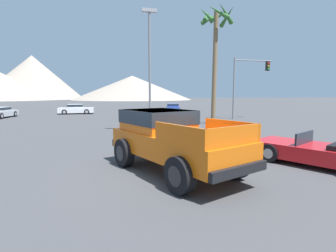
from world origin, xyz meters
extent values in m
plane|color=#424244|center=(0.00, 0.00, 0.00)|extent=(320.00, 320.00, 0.00)
cube|color=orange|center=(0.33, -0.47, 0.88)|extent=(3.73, 5.34, 0.69)
cube|color=orange|center=(-0.05, 0.44, 1.57)|extent=(2.52, 2.71, 0.70)
cube|color=#1E2833|center=(-0.05, 0.44, 1.70)|extent=(2.58, 2.77, 0.45)
cube|color=orange|center=(-0.01, -2.12, 1.46)|extent=(0.84, 1.86, 0.48)
cube|color=orange|center=(1.75, -1.39, 1.46)|extent=(0.84, 1.86, 0.48)
cube|color=orange|center=(1.23, -2.63, 1.46)|extent=(1.79, 0.81, 0.48)
cube|color=black|center=(-0.64, 1.86, 0.66)|extent=(1.86, 0.89, 0.24)
cube|color=black|center=(1.30, -2.81, 0.66)|extent=(1.86, 0.89, 0.24)
cylinder|color=black|center=(-1.20, 0.55, 0.48)|extent=(0.65, 1.00, 0.95)
cylinder|color=#232326|center=(-1.20, 0.55, 0.48)|extent=(0.51, 0.61, 0.52)
cylinder|color=black|center=(0.69, 1.34, 0.48)|extent=(0.65, 1.00, 0.95)
cylinder|color=#232326|center=(0.69, 1.34, 0.48)|extent=(0.51, 0.61, 0.52)
cylinder|color=black|center=(-0.02, -2.28, 0.48)|extent=(0.65, 1.00, 0.95)
cylinder|color=#232326|center=(-0.02, -2.28, 0.48)|extent=(0.51, 0.61, 0.52)
cylinder|color=black|center=(1.87, -1.50, 0.48)|extent=(0.65, 1.00, 0.95)
cylinder|color=#232326|center=(1.87, -1.50, 0.48)|extent=(0.51, 0.61, 0.52)
cube|color=red|center=(5.38, -0.78, 0.44)|extent=(3.68, 4.60, 0.51)
cube|color=#1E2833|center=(5.15, -0.37, 0.90)|extent=(1.37, 0.81, 0.42)
cylinder|color=black|center=(3.98, -0.06, 0.33)|extent=(0.52, 0.69, 0.66)
cylinder|color=#9E9EA3|center=(3.98, -0.06, 0.33)|extent=(0.38, 0.43, 0.36)
cylinder|color=black|center=(5.49, 0.80, 0.33)|extent=(0.52, 0.69, 0.66)
cylinder|color=#9E9EA3|center=(5.49, 0.80, 0.33)|extent=(0.38, 0.43, 0.36)
cube|color=#B7BABF|center=(-12.67, 22.09, 0.45)|extent=(2.38, 4.55, 0.56)
cylinder|color=black|center=(-11.64, 23.29, 0.30)|extent=(0.31, 0.63, 0.60)
cylinder|color=#9E9EA3|center=(-11.64, 23.29, 0.30)|extent=(0.28, 0.36, 0.33)
cylinder|color=black|center=(-12.06, 20.63, 0.30)|extent=(0.31, 0.63, 0.60)
cylinder|color=#9E9EA3|center=(-12.06, 20.63, 0.30)|extent=(0.28, 0.36, 0.33)
cube|color=#334C9E|center=(7.38, 28.11, 0.44)|extent=(2.72, 4.45, 0.55)
cube|color=#334C9E|center=(7.36, 28.01, 0.91)|extent=(1.95, 2.06, 0.39)
cube|color=#1E2833|center=(7.36, 28.01, 0.95)|extent=(1.99, 2.11, 0.23)
cylinder|color=black|center=(6.84, 29.56, 0.30)|extent=(0.36, 0.64, 0.60)
cylinder|color=#9E9EA3|center=(6.84, 29.56, 0.30)|extent=(0.30, 0.38, 0.33)
cylinder|color=black|center=(8.52, 29.15, 0.30)|extent=(0.36, 0.64, 0.60)
cylinder|color=#9E9EA3|center=(8.52, 29.15, 0.30)|extent=(0.30, 0.38, 0.33)
cylinder|color=black|center=(6.24, 27.06, 0.30)|extent=(0.36, 0.64, 0.60)
cylinder|color=#9E9EA3|center=(6.24, 27.06, 0.30)|extent=(0.30, 0.38, 0.33)
cylinder|color=black|center=(7.92, 26.66, 0.30)|extent=(0.36, 0.64, 0.60)
cylinder|color=#9E9EA3|center=(7.92, 26.66, 0.30)|extent=(0.30, 0.38, 0.33)
cube|color=white|center=(-5.55, 26.16, 0.47)|extent=(4.17, 1.83, 0.61)
cube|color=white|center=(-5.65, 26.16, 0.99)|extent=(1.75, 1.60, 0.43)
cube|color=#1E2833|center=(-5.65, 26.16, 1.04)|extent=(1.79, 1.64, 0.26)
cylinder|color=black|center=(-4.25, 27.04, 0.31)|extent=(0.61, 0.22, 0.61)
cylinder|color=#9E9EA3|center=(-4.25, 27.04, 0.31)|extent=(0.34, 0.23, 0.34)
cylinder|color=black|center=(-4.25, 25.29, 0.31)|extent=(0.61, 0.22, 0.61)
cylinder|color=#9E9EA3|center=(-4.25, 25.29, 0.31)|extent=(0.34, 0.23, 0.34)
cylinder|color=black|center=(-6.84, 27.03, 0.31)|extent=(0.61, 0.22, 0.61)
cylinder|color=#9E9EA3|center=(-6.84, 27.03, 0.31)|extent=(0.34, 0.23, 0.34)
cylinder|color=black|center=(-6.84, 25.29, 0.31)|extent=(0.61, 0.22, 0.61)
cylinder|color=#9E9EA3|center=(-6.84, 25.29, 0.31)|extent=(0.34, 0.23, 0.34)
cylinder|color=slate|center=(10.34, 15.38, 2.99)|extent=(0.16, 0.16, 5.97)
cylinder|color=slate|center=(12.38, 15.38, 5.72)|extent=(4.08, 0.11, 0.11)
cube|color=black|center=(13.93, 15.38, 5.22)|extent=(0.34, 0.26, 0.90)
sphere|color=red|center=(13.93, 15.23, 5.49)|extent=(0.20, 0.20, 0.20)
sphere|color=orange|center=(13.93, 15.23, 5.22)|extent=(0.20, 0.20, 0.20)
sphere|color=green|center=(13.93, 15.23, 4.95)|extent=(0.20, 0.20, 0.20)
cylinder|color=slate|center=(0.86, 7.82, 3.66)|extent=(0.14, 0.14, 7.31)
cube|color=#99999E|center=(0.86, 7.82, 7.41)|extent=(0.90, 0.24, 0.20)
cylinder|color=brown|center=(6.77, 11.78, 4.44)|extent=(0.36, 0.59, 8.90)
cone|color=#2D6028|center=(7.82, 11.97, 8.63)|extent=(0.50, 2.04, 1.32)
cone|color=#2D6028|center=(7.31, 12.46, 8.74)|extent=(1.39, 1.36, 0.92)
cone|color=#2D6028|center=(6.72, 12.76, 8.65)|extent=(1.69, 0.47, 1.21)
cone|color=#2D6028|center=(6.16, 12.28, 8.63)|extent=(1.01, 1.33, 1.21)
cone|color=#2D6028|center=(5.93, 11.56, 8.57)|extent=(0.93, 1.64, 1.44)
cone|color=#2D6028|center=(6.67, 11.07, 8.69)|extent=(1.67, 0.56, 1.09)
cone|color=#2D6028|center=(7.27, 11.04, 8.59)|extent=(1.76, 1.24, 1.42)
cone|color=gray|center=(-36.44, 130.30, 10.40)|extent=(46.78, 46.78, 20.81)
cone|color=gray|center=(9.14, 109.47, 5.26)|extent=(52.21, 52.21, 10.52)
camera|label=1|loc=(-1.70, -8.30, 2.46)|focal=28.00mm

